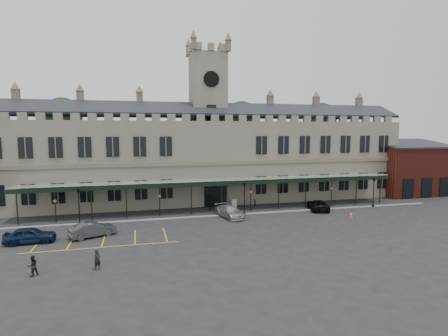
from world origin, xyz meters
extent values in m
plane|color=black|center=(0.00, 0.00, 0.00)|extent=(140.00, 140.00, 0.00)
cube|color=#696358|center=(0.00, 16.00, 6.00)|extent=(60.00, 10.00, 12.00)
cube|color=brown|center=(0.00, 10.82, 6.20)|extent=(60.00, 0.35, 0.50)
cube|color=black|center=(0.00, 13.50, 13.80)|extent=(60.00, 4.77, 2.20)
cube|color=black|center=(0.00, 18.50, 13.80)|extent=(60.00, 4.77, 2.20)
cube|color=black|center=(0.00, 10.90, 1.90)|extent=(3.20, 0.18, 3.80)
cube|color=#696358|center=(0.00, 16.00, 11.00)|extent=(5.00, 5.00, 22.00)
cylinder|color=silver|center=(0.00, 13.44, 18.00)|extent=(2.20, 0.12, 2.20)
cylinder|color=black|center=(0.00, 13.37, 18.00)|extent=(2.30, 0.04, 2.30)
cube|color=black|center=(0.00, 13.44, 13.00)|extent=(1.40, 0.12, 2.80)
cube|color=#8C9E93|center=(0.00, 9.00, 4.10)|extent=(50.00, 4.00, 0.40)
cube|color=black|center=(0.00, 7.00, 3.85)|extent=(50.00, 0.18, 0.50)
cube|color=#5C1D16|center=(34.00, 13.00, 4.00)|extent=(12.00, 8.00, 8.00)
cube|color=black|center=(34.00, 13.00, 8.50)|extent=(12.40, 8.36, 1.47)
cube|color=gray|center=(0.00, 5.50, 0.06)|extent=(60.00, 0.40, 0.12)
cylinder|color=#332314|center=(-22.00, 25.00, 6.00)|extent=(0.70, 0.70, 12.00)
sphere|color=black|center=(-22.00, 25.00, 13.00)|extent=(6.00, 6.00, 6.00)
cylinder|color=#332314|center=(8.00, 25.00, 6.00)|extent=(0.70, 0.70, 12.00)
sphere|color=black|center=(8.00, 25.00, 13.00)|extent=(6.00, 6.00, 6.00)
cylinder|color=#332314|center=(24.00, 25.00, 6.00)|extent=(0.70, 0.70, 12.00)
sphere|color=black|center=(24.00, 25.00, 13.00)|extent=(6.00, 6.00, 6.00)
cylinder|color=black|center=(-17.10, 5.14, 0.14)|extent=(0.34, 0.34, 0.29)
cylinder|color=black|center=(-17.10, 5.14, 1.91)|extent=(0.11, 0.11, 3.82)
cube|color=black|center=(-17.10, 5.14, 3.96)|extent=(0.27, 0.27, 0.38)
cone|color=black|center=(-17.10, 5.14, 4.30)|extent=(0.42, 0.42, 0.29)
cylinder|color=black|center=(2.43, 5.16, 0.14)|extent=(0.34, 0.34, 0.29)
cylinder|color=black|center=(2.43, 5.16, 1.90)|extent=(0.11, 0.11, 3.81)
cube|color=black|center=(2.43, 5.16, 3.95)|extent=(0.27, 0.27, 0.38)
cone|color=black|center=(2.43, 5.16, 4.28)|extent=(0.42, 0.42, 0.29)
cylinder|color=black|center=(21.47, 5.36, 0.14)|extent=(0.34, 0.34, 0.28)
cylinder|color=black|center=(21.47, 5.36, 1.88)|extent=(0.11, 0.11, 3.75)
cube|color=black|center=(21.47, 5.36, 3.90)|extent=(0.26, 0.26, 0.38)
cone|color=black|center=(21.47, 5.36, 4.22)|extent=(0.41, 0.41, 0.28)
cube|color=#F24807|center=(14.74, 0.63, 0.02)|extent=(0.40, 0.40, 0.04)
cone|color=#F24807|center=(14.74, 0.63, 0.37)|extent=(0.46, 0.46, 0.74)
cylinder|color=silver|center=(14.74, 0.63, 0.47)|extent=(0.31, 0.31, 0.11)
cylinder|color=black|center=(2.36, 9.58, 0.25)|extent=(0.06, 0.06, 0.49)
cube|color=silver|center=(2.36, 9.58, 0.59)|extent=(0.68, 0.23, 1.18)
cylinder|color=black|center=(-1.23, 9.08, 0.41)|extent=(0.15, 0.15, 0.82)
cylinder|color=black|center=(5.50, 9.82, 0.48)|extent=(0.17, 0.17, 0.97)
imported|color=#0C1936|center=(-20.68, -0.44, 0.77)|extent=(4.61, 2.03, 1.54)
imported|color=#3A3C41|center=(-15.13, 0.22, 0.75)|extent=(4.82, 3.33, 1.51)
imported|color=#9D9FA4|center=(0.36, 4.49, 0.72)|extent=(3.23, 5.31, 1.44)
imported|color=black|center=(13.00, 5.58, 0.68)|extent=(3.50, 5.32, 1.36)
imported|color=black|center=(-13.77, -8.82, 0.81)|extent=(0.70, 0.67, 1.62)
imported|color=black|center=(-18.30, -8.83, 0.78)|extent=(0.96, 0.91, 1.56)
camera|label=1|loc=(-10.63, -36.33, 10.72)|focal=28.00mm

